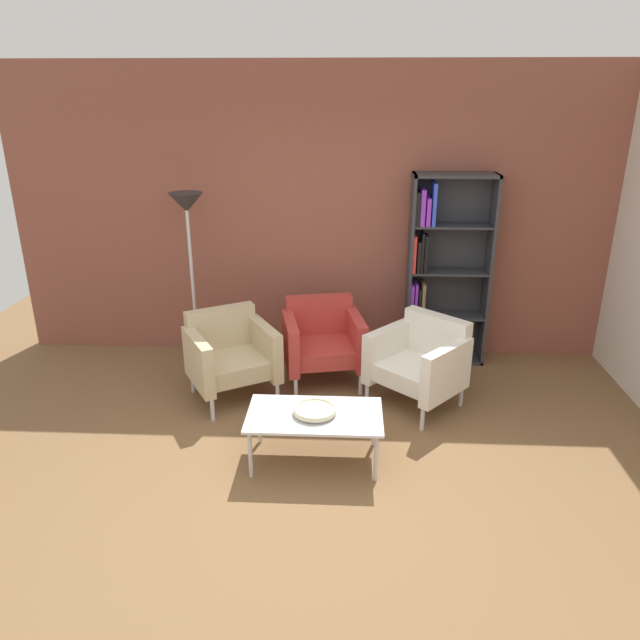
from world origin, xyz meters
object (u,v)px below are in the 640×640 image
(decorative_bowl, at_px, (315,410))
(bookshelf_tall, at_px, (440,269))
(coffee_table_low, at_px, (315,418))
(floor_lamp_torchiere, at_px, (188,224))
(armchair_corner_red, at_px, (421,361))
(armchair_by_bookshelf, at_px, (322,340))
(armchair_near_window, at_px, (230,354))

(decorative_bowl, bearing_deg, bookshelf_tall, 59.31)
(bookshelf_tall, xyz_separation_m, coffee_table_low, (-1.13, -1.91, -0.60))
(floor_lamp_torchiere, bearing_deg, armchair_corner_red, -18.23)
(bookshelf_tall, relative_size, decorative_bowl, 5.94)
(armchair_by_bookshelf, bearing_deg, coffee_table_low, -101.35)
(armchair_by_bookshelf, height_order, armchair_corner_red, same)
(decorative_bowl, xyz_separation_m, armchair_near_window, (-0.82, 1.00, -0.02))
(coffee_table_low, xyz_separation_m, decorative_bowl, (0.00, 0.00, 0.07))
(armchair_near_window, relative_size, floor_lamp_torchiere, 0.54)
(coffee_table_low, height_order, decorative_bowl, decorative_bowl)
(armchair_corner_red, bearing_deg, armchair_near_window, -140.02)
(decorative_bowl, relative_size, floor_lamp_torchiere, 0.18)
(decorative_bowl, bearing_deg, floor_lamp_torchiere, 127.93)
(armchair_by_bookshelf, bearing_deg, bookshelf_tall, 13.98)
(armchair_near_window, height_order, floor_lamp_torchiere, floor_lamp_torchiere)
(coffee_table_low, relative_size, decorative_bowl, 3.12)
(decorative_bowl, distance_m, floor_lamp_torchiere, 2.33)
(coffee_table_low, height_order, armchair_near_window, armchair_near_window)
(armchair_near_window, bearing_deg, coffee_table_low, -81.01)
(armchair_corner_red, bearing_deg, decorative_bowl, -90.89)
(bookshelf_tall, xyz_separation_m, floor_lamp_torchiere, (-2.42, -0.26, 0.48))
(coffee_table_low, distance_m, floor_lamp_torchiere, 2.36)
(armchair_by_bookshelf, xyz_separation_m, armchair_corner_red, (0.88, -0.42, 0.00))
(floor_lamp_torchiere, bearing_deg, coffee_table_low, -52.07)
(bookshelf_tall, distance_m, armchair_corner_red, 1.14)
(decorative_bowl, bearing_deg, armchair_near_window, 129.33)
(decorative_bowl, xyz_separation_m, floor_lamp_torchiere, (-1.29, 1.65, 1.01))
(bookshelf_tall, height_order, armchair_near_window, bookshelf_tall)
(armchair_near_window, relative_size, armchair_corner_red, 0.98)
(bookshelf_tall, bearing_deg, armchair_near_window, -155.07)
(armchair_near_window, distance_m, armchair_corner_red, 1.70)
(coffee_table_low, distance_m, decorative_bowl, 0.07)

